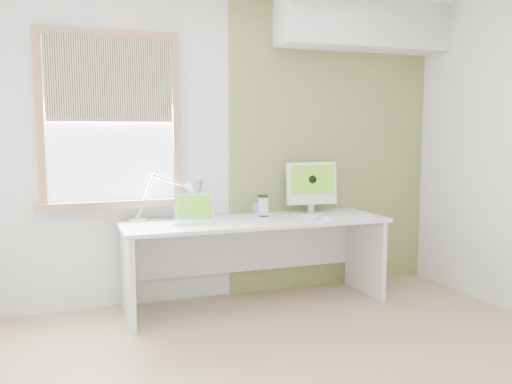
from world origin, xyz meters
name	(u,v)px	position (x,y,z in m)	size (l,w,h in m)	color
room	(318,160)	(0.00, 0.00, 1.30)	(4.04, 3.54, 2.64)	tan
accent_wall	(332,148)	(1.00, 1.74, 1.30)	(2.00, 0.02, 2.60)	olive
soffit	(362,26)	(1.20, 1.57, 2.40)	(1.60, 0.40, 0.42)	white
window	(111,121)	(-1.00, 1.71, 1.54)	(1.20, 0.14, 1.42)	#AC754F
desk	(253,241)	(0.11, 1.44, 0.53)	(2.20, 0.70, 0.73)	white
desk_lamp	(185,195)	(-0.43, 1.59, 0.93)	(0.68, 0.31, 0.39)	silver
laptop	(194,216)	(-0.40, 1.41, 0.79)	(0.38, 0.34, 0.23)	silver
phone_dock	(257,213)	(0.17, 1.51, 0.76)	(0.07, 0.07, 0.12)	silver
external_drive	(263,206)	(0.24, 1.55, 0.82)	(0.12, 0.15, 0.18)	silver
imac	(311,184)	(0.72, 1.57, 0.98)	(0.47, 0.17, 0.45)	silver
keyboard	(349,217)	(0.87, 1.16, 0.74)	(0.47, 0.19, 0.02)	white
mouse	(314,217)	(0.58, 1.24, 0.74)	(0.06, 0.09, 0.03)	white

